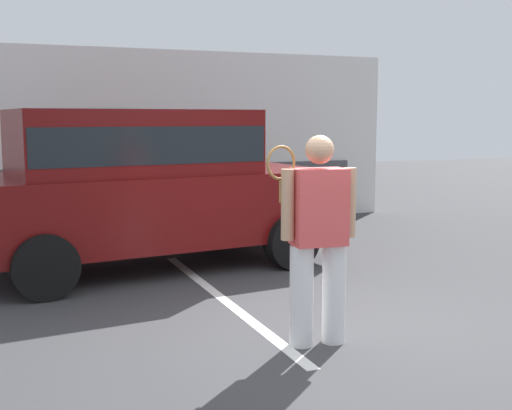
% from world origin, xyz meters
% --- Properties ---
extents(ground_plane, '(40.00, 40.00, 0.00)m').
position_xyz_m(ground_plane, '(0.00, 0.00, 0.00)').
color(ground_plane, '#38383A').
extents(parking_stripe_1, '(0.12, 4.40, 0.01)m').
position_xyz_m(parking_stripe_1, '(-0.56, 1.50, 0.00)').
color(parking_stripe_1, silver).
rests_on(parking_stripe_1, ground_plane).
extents(house_frontage, '(9.04, 0.40, 3.15)m').
position_xyz_m(house_frontage, '(-0.01, 6.65, 1.48)').
color(house_frontage, white).
rests_on(house_frontage, ground_plane).
extents(parked_suv, '(4.78, 2.57, 2.05)m').
position_xyz_m(parked_suv, '(-1.01, 3.28, 1.15)').
color(parked_suv, '#590C0C').
rests_on(parked_suv, ground_plane).
extents(tennis_player_man, '(0.80, 0.32, 1.81)m').
position_xyz_m(tennis_player_man, '(-0.26, -0.16, 0.94)').
color(tennis_player_man, white).
rests_on(tennis_player_man, ground_plane).
extents(potted_plant_by_porch, '(0.66, 0.66, 0.86)m').
position_xyz_m(potted_plant_by_porch, '(2.21, 5.33, 0.48)').
color(potted_plant_by_porch, brown).
rests_on(potted_plant_by_porch, ground_plane).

